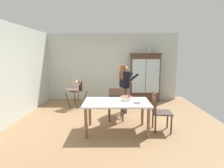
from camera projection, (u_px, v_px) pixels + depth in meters
ground_plane at (109, 121)px, 5.17m from camera, size 6.24×6.24×0.00m
wall_back at (111, 67)px, 7.56m from camera, size 5.32×0.06×2.70m
wall_left at (13, 73)px, 5.01m from camera, size 0.06×5.32×2.70m
china_cabinet at (145, 77)px, 7.33m from camera, size 1.19×0.48×1.91m
ceramic_vase at (149, 50)px, 7.16m from camera, size 0.13×0.13×0.27m
high_chair_with_toddler at (76, 89)px, 6.51m from camera, size 0.74×0.82×0.95m
adult_person at (125, 83)px, 5.81m from camera, size 0.62×0.61×1.53m
dining_table at (117, 105)px, 4.42m from camera, size 1.60×1.00×0.74m
birthday_cake at (126, 99)px, 4.49m from camera, size 0.28×0.28×0.19m
serving_bowl at (137, 102)px, 4.25m from camera, size 0.18×0.18×0.05m
dining_chair_far_side at (116, 102)px, 5.13m from camera, size 0.48×0.48×0.96m
dining_chair_right_end at (158, 109)px, 4.45m from camera, size 0.45×0.45×0.96m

